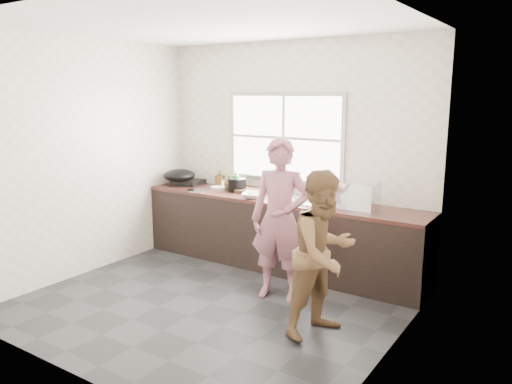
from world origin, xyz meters
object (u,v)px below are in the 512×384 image
Objects in this scene: woman at (280,225)px; bottle_brown_short at (230,183)px; cutting_board at (248,190)px; burner at (188,182)px; bowl_mince at (252,196)px; bowl_crabs at (344,207)px; pot_lid_left at (197,190)px; plate_food at (220,187)px; black_pot at (237,185)px; wok at (179,175)px; bottle_green at (236,180)px; glass_jar at (222,183)px; person_side at (324,254)px; bottle_brown_tall at (220,179)px; dish_rack at (358,196)px; bowl_held at (287,201)px; pot_lid_right at (229,187)px.

woman is 1.55m from bottle_brown_short.
burner is (-0.97, -0.04, 0.01)m from cutting_board.
bowl_mince is 1.15m from bowl_crabs.
plate_food is at bearing 68.76° from pot_lid_left.
bowl_mince and bowl_crabs have the same top height.
black_pot is 0.88m from wok.
bottle_green is 0.86m from wok.
bowl_crabs is at bearing -10.50° from glass_jar.
bowl_crabs reaches higher than pot_lid_left.
glass_jar is 0.59m from wok.
person_side is 5.81× the size of pot_lid_left.
bottle_brown_short is 0.43m from pot_lid_left.
black_pot is 0.06m from bottle_green.
bottle_brown_tall reaches higher than black_pot.
woman is 1.68m from pot_lid_left.
bottle_brown_short is 1.83m from dish_rack.
wok reaches higher than bowl_crabs.
wok is (-1.27, 0.14, 0.11)m from bowl_mince.
person_side reaches higher than bowl_mince.
plate_food is 0.53m from burner.
pot_lid_left is (-0.84, -0.01, -0.02)m from bowl_mince.
bowl_mince is at bearing 177.10° from bowl_held.
plate_food is (-0.32, 0.05, -0.07)m from black_pot.
bowl_crabs is (0.41, 0.65, 0.12)m from woman.
pot_lid_right is at bearing 148.06° from black_pot.
bowl_held is at bearing -20.64° from pot_lid_right.
bottle_brown_short reaches higher than cutting_board.
dish_rack is (2.04, -0.31, 0.11)m from glass_jar.
bottle_brown_tall is at bearing 161.18° from bowl_held.
bottle_green reaches higher than bowl_mince.
person_side is at bearing -38.63° from cutting_board.
bottle_green is 0.70× the size of dish_rack.
black_pot is at bearing 30.45° from pot_lid_left.
wok is 1.06× the size of dish_rack.
bottle_brown_short is at bearing -5.82° from plate_food.
bowl_mince is 0.49m from bowl_held.
bottle_brown_short reaches higher than bowl_held.
bottle_green is at bearing 175.60° from dish_rack.
dish_rack is (0.14, 0.04, 0.12)m from bowl_crabs.
bowl_crabs is 2.11× the size of glass_jar.
glass_jar is (-0.48, 0.08, 0.02)m from cutting_board.
plate_food is at bearing 174.18° from bottle_brown_short.
dish_rack is at bearing 9.43° from bowl_held.
dish_rack is at bearing 4.75° from bowl_mince.
bowl_crabs is 1.98m from bottle_brown_tall.
pot_lid_left is (-0.04, -0.42, -0.09)m from bottle_brown_tall.
woman is 0.91m from dish_rack.
bowl_mince reaches higher than cutting_board.
person_side reaches higher than burner.
bowl_mince is (-0.74, 0.58, 0.12)m from woman.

